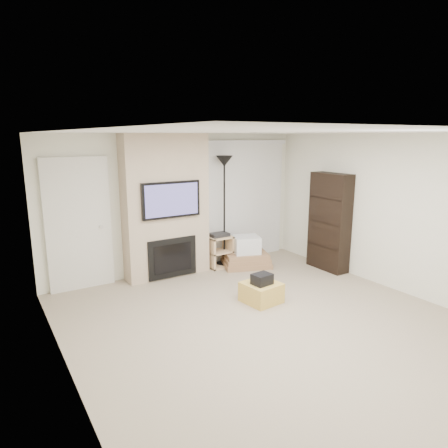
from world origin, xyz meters
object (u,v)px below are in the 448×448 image
av_stand (219,249)px  bookshelf (329,222)px  floor_lamp (224,180)px  box_stack (246,255)px  ottoman (261,292)px

av_stand → bookshelf: bearing=-35.3°
floor_lamp → av_stand: floor_lamp is taller
av_stand → box_stack: size_ratio=0.63×
ottoman → box_stack: 1.71m
av_stand → bookshelf: (1.67, -1.18, 0.55)m
bookshelf → ottoman: bearing=-163.9°
ottoman → av_stand: (0.33, 1.76, 0.20)m
ottoman → bookshelf: size_ratio=0.28×
floor_lamp → bookshelf: bearing=-38.8°
floor_lamp → box_stack: floor_lamp is taller
ottoman → bookshelf: (2.00, 0.58, 0.75)m
box_stack → bookshelf: 1.67m
ottoman → bookshelf: 2.21m
ottoman → box_stack: size_ratio=0.48×
box_stack → floor_lamp: bearing=137.4°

